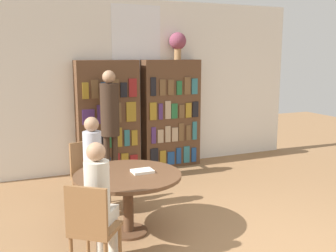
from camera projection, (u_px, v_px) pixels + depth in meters
The scene contains 11 objects.
wall_back at pixel (136, 85), 7.07m from camera, with size 6.40×0.07×3.00m.
bookshelf_left at pixel (108, 118), 6.76m from camera, with size 1.07×0.34×1.96m.
bookshelf_right at pixel (171, 114), 7.22m from camera, with size 1.07×0.34×1.96m.
flower_vase at pixel (178, 42), 7.05m from camera, with size 0.31×0.31×0.48m.
reading_table at pixel (128, 183), 4.47m from camera, with size 1.22×1.22×0.71m.
chair_near_camera at pixel (92, 225), 3.58m from camera, with size 0.56×0.56×0.91m.
chair_left_side at pixel (88, 172), 5.21m from camera, with size 0.49×0.49×0.91m.
seated_reader_left at pixel (94, 160), 5.03m from camera, with size 0.32×0.38×1.27m.
seated_reader_right at pixel (100, 198), 3.73m from camera, with size 0.39×0.40×1.26m.
librarian_standing at pixel (110, 114), 6.24m from camera, with size 0.30×0.57×1.81m.
open_book_on_table at pixel (142, 171), 4.50m from camera, with size 0.24×0.18×0.03m.
Camera 1 is at (-2.32, -2.95, 2.04)m, focal length 42.00 mm.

